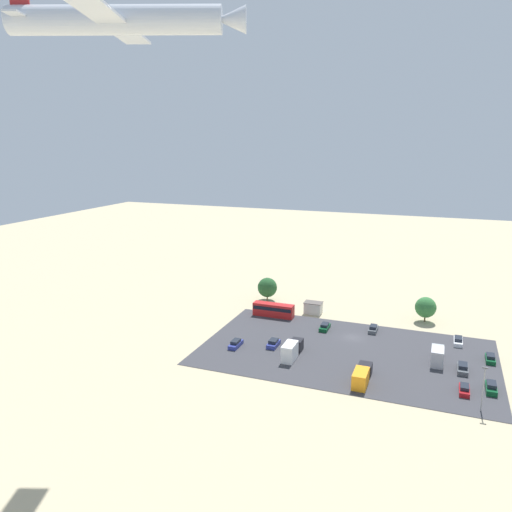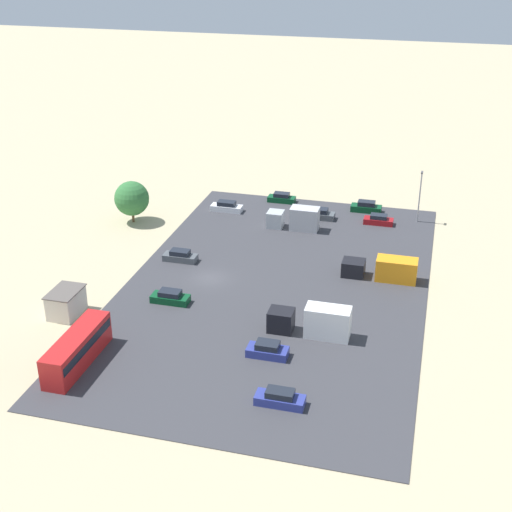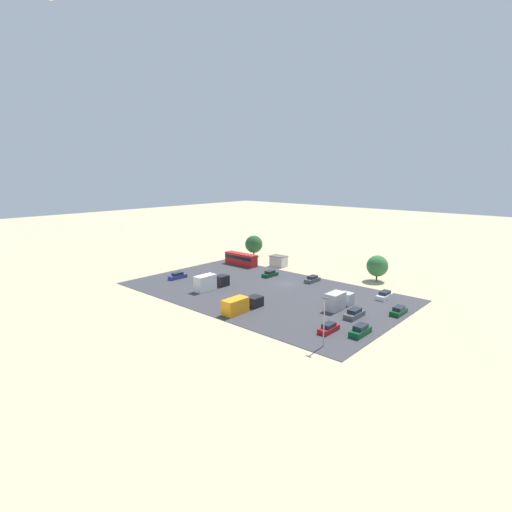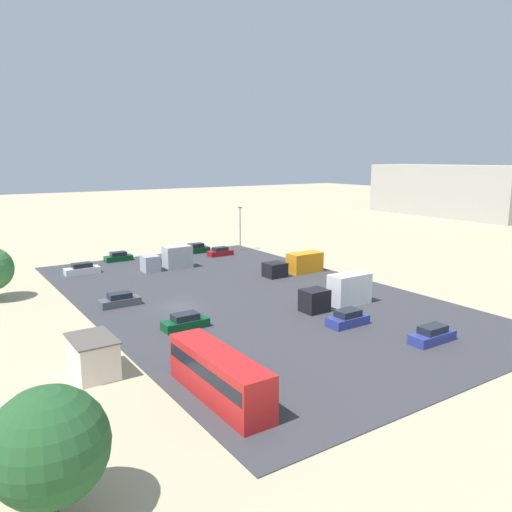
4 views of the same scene
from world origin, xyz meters
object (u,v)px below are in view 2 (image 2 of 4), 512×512
Objects in this scene: parked_truck_2 at (314,322)px; parked_car_8 at (319,214)px; parked_car_1 at (180,256)px; parked_truck_1 at (296,219)px; shed_building at (66,303)px; parked_car_2 at (378,220)px; parked_car_0 at (366,207)px; parked_car_4 at (267,350)px; parked_car_7 at (280,398)px; parked_truck_0 at (384,269)px; bus at (77,348)px; parked_car_3 at (170,297)px; parked_car_6 at (227,207)px; parked_car_5 at (282,198)px.

parked_car_8 is at bearing 9.49° from parked_truck_2.
parked_car_1 is 18.87m from parked_truck_1.
shed_building is 47.02m from parked_car_2.
parked_car_0 reaches higher than parked_car_4.
parked_car_7 is 12.79m from parked_truck_2.
parked_car_0 is 4.99m from parked_car_2.
parked_car_4 is 0.92× the size of parked_car_7.
parked_car_0 is 1.00× the size of parked_car_7.
parked_car_0 is 0.52× the size of parked_truck_2.
parked_truck_2 is (-12.73, 0.76, 0.94)m from parked_car_7.
shed_building reaches higher than parked_car_1.
parked_truck_2 is at bearing 9.49° from parked_car_8.
parked_car_4 is at bearing -173.05° from parked_truck_1.
parked_truck_0 is (17.30, 11.31, 0.63)m from parked_car_8.
bus is 14.87m from parked_car_3.
parked_car_8 reaches higher than parked_car_6.
parked_car_6 is at bearing 87.01° from bus.
parked_truck_2 is at bearing -148.50° from parked_car_6.
parked_car_1 is at bearing 56.20° from parked_truck_2.
parked_car_4 is 6.54m from parked_truck_2.
parked_car_4 is 0.89× the size of parked_car_8.
shed_building is at bearing 155.20° from parked_car_1.
bus is 50.04m from parked_car_5.
parked_car_6 is 0.52× the size of parked_truck_0.
parked_car_5 is (-42.94, -8.46, -0.04)m from parked_car_4.
parked_truck_1 is (-14.22, 12.36, 0.89)m from parked_car_1.
parked_car_5 is (-34.94, 5.16, -0.00)m from parked_car_3.
bus reaches higher than parked_car_0.
parked_truck_0 reaches higher than parked_car_0.
parked_car_7 is at bearing -167.15° from parked_car_5.
parked_truck_1 is (-40.48, -7.07, 0.88)m from parked_car_7.
shed_building is at bearing -32.36° from parked_car_8.
parked_car_0 is at bearing 151.60° from parked_car_3.
parked_car_0 is at bearing -6.61° from parked_car_4.
parked_car_1 is at bearing 128.90° from parked_car_2.
parked_car_1 is 0.48× the size of parked_truck_0.
parked_car_8 is (4.53, -6.50, -0.03)m from parked_car_0.
parked_car_6 is at bearing -175.95° from parked_car_3.
bus is at bearing 169.09° from parked_car_5.
parked_car_4 reaches higher than parked_car_7.
parked_truck_2 is (37.70, 12.26, 0.96)m from parked_car_5.
parked_car_8 is at bearing -87.31° from parked_car_6.
parked_car_1 is at bearing 41.14° from parked_car_4.
parked_car_7 is 45.41m from parked_car_8.
parked_car_0 is 49.74m from parked_car_7.
parked_car_8 is at bearing 90.75° from parked_car_2.
parked_truck_1 reaches higher than parked_car_2.
parked_truck_2 is (32.44, 5.42, 0.92)m from parked_car_8.
parked_car_1 is at bearing 137.79° from parked_car_0.
shed_building reaches higher than parked_car_8.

